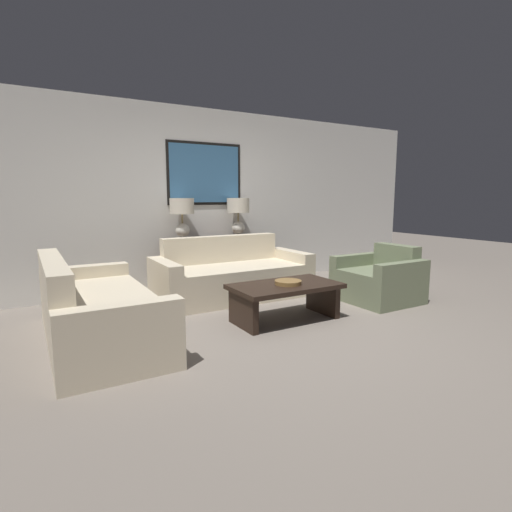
# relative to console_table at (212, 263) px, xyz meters

# --- Properties ---
(ground_plane) EXTENTS (20.00, 20.00, 0.00)m
(ground_plane) POSITION_rel_console_table_xyz_m (0.00, -2.23, -0.38)
(ground_plane) COLOR slate
(back_wall) EXTENTS (8.26, 0.12, 2.65)m
(back_wall) POSITION_rel_console_table_xyz_m (0.00, 0.26, 0.95)
(back_wall) COLOR silver
(back_wall) RESTS_ON ground_plane
(console_table) EXTENTS (1.43, 0.36, 0.76)m
(console_table) POSITION_rel_console_table_xyz_m (0.00, 0.00, 0.00)
(console_table) COLOR #332319
(console_table) RESTS_ON ground_plane
(table_lamp_left) EXTENTS (0.34, 0.34, 0.58)m
(table_lamp_left) POSITION_rel_console_table_xyz_m (-0.45, 0.00, 0.76)
(table_lamp_left) COLOR silver
(table_lamp_left) RESTS_ON console_table
(table_lamp_right) EXTENTS (0.34, 0.34, 0.58)m
(table_lamp_right) POSITION_rel_console_table_xyz_m (0.45, 0.00, 0.76)
(table_lamp_right) COLOR silver
(table_lamp_right) RESTS_ON console_table
(couch_by_back_wall) EXTENTS (2.08, 0.93, 0.82)m
(couch_by_back_wall) POSITION_rel_console_table_xyz_m (0.00, -0.66, -0.10)
(couch_by_back_wall) COLOR beige
(couch_by_back_wall) RESTS_ON ground_plane
(couch_by_side) EXTENTS (0.93, 2.08, 0.82)m
(couch_by_side) POSITION_rel_console_table_xyz_m (-1.87, -1.51, -0.10)
(couch_by_side) COLOR beige
(couch_by_side) RESTS_ON ground_plane
(coffee_table) EXTENTS (1.19, 0.67, 0.41)m
(coffee_table) POSITION_rel_console_table_xyz_m (0.05, -1.87, -0.08)
(coffee_table) COLOR black
(coffee_table) RESTS_ON ground_plane
(decorative_bowl) EXTENTS (0.29, 0.29, 0.04)m
(decorative_bowl) POSITION_rel_console_table_xyz_m (0.06, -1.90, 0.05)
(decorative_bowl) COLOR olive
(decorative_bowl) RESTS_ON coffee_table
(armchair_near_back_wall) EXTENTS (0.87, 0.93, 0.73)m
(armchair_near_back_wall) POSITION_rel_console_table_xyz_m (1.60, -1.79, -0.12)
(armchair_near_back_wall) COLOR #707A5B
(armchair_near_back_wall) RESTS_ON ground_plane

